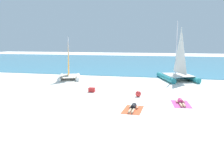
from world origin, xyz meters
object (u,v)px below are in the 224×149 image
object	(u,v)px
sailboat_teal	(178,71)
cooler_box	(92,90)
beach_ball	(138,94)
towel_left	(133,110)
towel_right	(181,104)
sunbather_right	(181,102)
sunbather_left	(133,107)
sailboat_white	(69,73)

from	to	relation	value
sailboat_teal	cooler_box	world-z (taller)	sailboat_teal
beach_ball	cooler_box	bearing A→B (deg)	169.37
cooler_box	sailboat_teal	bearing A→B (deg)	46.37
cooler_box	towel_left	bearing A→B (deg)	-46.45
sailboat_teal	beach_ball	bearing A→B (deg)	-130.05
towel_right	sailboat_teal	bearing A→B (deg)	88.14
sunbather_right	beach_ball	xyz separation A→B (m)	(-2.98, 1.38, 0.09)
sailboat_teal	sunbather_left	size ratio (longest dim) A/B	4.02
towel_right	cooler_box	bearing A→B (deg)	162.43
sailboat_teal	towel_right	size ratio (longest dim) A/B	3.31
towel_right	beach_ball	distance (m)	3.32
cooler_box	sunbather_left	bearing A→B (deg)	-45.96
sailboat_white	sunbather_left	xyz separation A→B (m)	(8.31, -9.58, -0.56)
towel_left	sailboat_white	bearing A→B (deg)	130.72
sailboat_teal	beach_ball	size ratio (longest dim) A/B	14.53
towel_left	sunbather_right	distance (m)	3.56
sailboat_white	sunbather_right	distance (m)	13.59
towel_left	cooler_box	distance (m)	5.69
towel_right	beach_ball	world-z (taller)	beach_ball
beach_ball	cooler_box	distance (m)	3.94
sunbather_left	sunbather_right	size ratio (longest dim) A/B	1.00
sailboat_teal	sailboat_white	size ratio (longest dim) A/B	1.35
sailboat_white	beach_ball	world-z (taller)	sailboat_white
towel_left	towel_right	size ratio (longest dim) A/B	1.00
towel_right	sunbather_right	world-z (taller)	sunbather_right
sailboat_teal	beach_ball	xyz separation A→B (m)	(-3.30, -8.25, -0.72)
sailboat_teal	towel_left	xyz separation A→B (m)	(-3.25, -11.64, -0.93)
sunbather_right	sailboat_white	bearing A→B (deg)	140.10
towel_right	sunbather_right	bearing A→B (deg)	95.71
sailboat_teal	towel_left	distance (m)	12.12
sailboat_teal	towel_left	size ratio (longest dim) A/B	3.31
sunbather_left	towel_left	bearing A→B (deg)	-90.00
sunbather_left	cooler_box	size ratio (longest dim) A/B	3.13
sailboat_teal	sunbather_left	bearing A→B (deg)	-123.91
sunbather_right	beach_ball	bearing A→B (deg)	149.47
sailboat_teal	sunbather_right	xyz separation A→B (m)	(-0.32, -9.62, -0.81)
sunbather_left	towel_right	bearing A→B (deg)	35.40
towel_right	cooler_box	distance (m)	7.19
towel_left	beach_ball	xyz separation A→B (m)	(-0.05, 3.40, 0.21)
sailboat_white	towel_right	world-z (taller)	sailboat_white
towel_left	cooler_box	world-z (taller)	cooler_box
sunbather_left	sunbather_right	distance (m)	3.52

